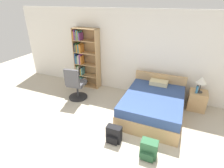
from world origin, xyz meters
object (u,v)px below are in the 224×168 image
backpack_green (149,150)px  backpack_black (114,135)px  office_chair (76,85)px  bed (153,104)px  nightstand (197,100)px  bookshelf (84,59)px  table_lamp (202,81)px  water_bottle (197,89)px

backpack_green → backpack_black: 0.80m
office_chair → backpack_green: office_chair is taller
bed → nightstand: 1.31m
nightstand → backpack_green: (-0.88, -2.20, -0.09)m
bookshelf → backpack_black: size_ratio=5.22×
nightstand → backpack_black: 2.67m
office_chair → table_lamp: office_chair is taller
office_chair → water_bottle: 3.43m
bookshelf → backpack_green: bearing=-39.7°
bed → office_chair: size_ratio=1.82×
nightstand → table_lamp: 0.61m
water_bottle → backpack_black: bearing=-128.8°
bookshelf → backpack_green: size_ratio=5.32×
bookshelf → backpack_black: bearing=-47.6°
office_chair → water_bottle: size_ratio=4.48×
office_chair → nightstand: 3.53m
nightstand → backpack_green: 2.37m
water_bottle → backpack_black: 2.58m
bookshelf → water_bottle: bearing=-3.6°
water_bottle → bed: bearing=-148.3°
bed → table_lamp: size_ratio=4.30×
bed → backpack_black: (-0.58, -1.35, -0.12)m
backpack_black → bookshelf: bearing=132.4°
office_chair → table_lamp: 3.54m
bed → bookshelf: bearing=161.8°
bookshelf → backpack_green: bookshelf is taller
bookshelf → backpack_black: 3.09m
nightstand → office_chair: bearing=-166.0°
bed → nightstand: (1.08, 0.73, -0.03)m
water_bottle → backpack_green: size_ratio=0.62×
bookshelf → nightstand: bearing=-1.9°
table_lamp → backpack_green: size_ratio=1.18×
bed → water_bottle: size_ratio=8.15×
water_bottle → table_lamp: bearing=50.5°
bed → office_chair: (-2.33, -0.12, 0.17)m
table_lamp → nightstand: bearing=80.1°
table_lamp → backpack_black: bearing=-128.8°
office_chair → water_bottle: bearing=12.6°
nightstand → table_lamp: bearing=-99.9°
bookshelf → nightstand: size_ratio=3.69×
table_lamp → backpack_green: (-0.87, -2.18, -0.71)m
office_chair → nightstand: office_chair is taller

